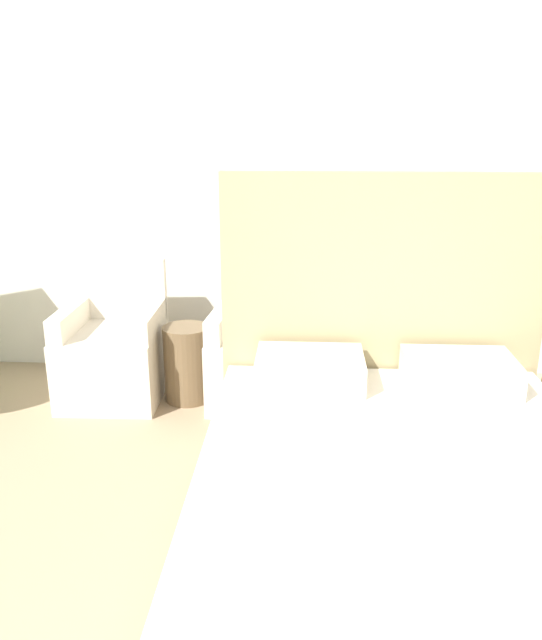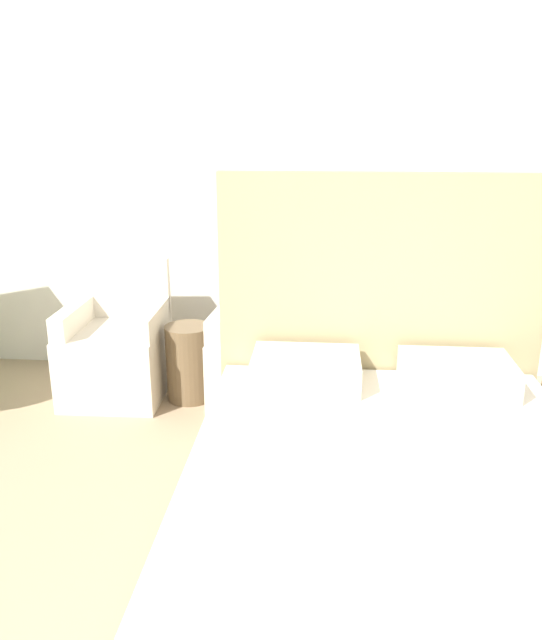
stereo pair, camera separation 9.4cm
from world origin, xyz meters
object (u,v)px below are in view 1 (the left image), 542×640
Objects in this scene: bed at (403,526)px; side_table at (187,363)px; armchair_near_window_left at (113,355)px; armchair_near_window_right at (263,358)px.

side_table is (-1.11, 1.71, -0.07)m from bed.
armchair_near_window_left is at bearing 132.62° from bed.
bed is 2.35m from armchair_near_window_left.
armchair_near_window_left and armchair_near_window_right have the same top height.
side_table is at bearing -172.81° from armchair_near_window_right.
side_table is at bearing 123.00° from bed.
armchair_near_window_right is (-0.63, 1.73, -0.04)m from bed.
armchair_near_window_right is at bearing -1.05° from armchair_near_window_left.
bed is 2.50× the size of armchair_near_window_left.
armchair_near_window_right is at bearing 110.00° from bed.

